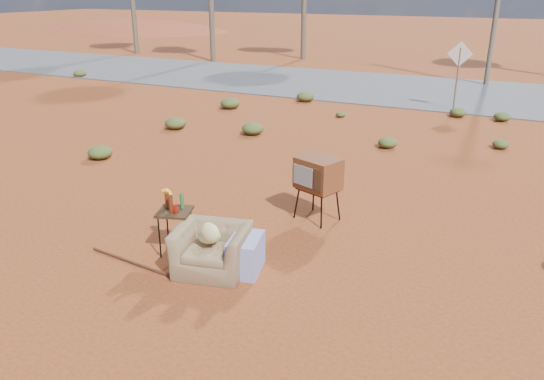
% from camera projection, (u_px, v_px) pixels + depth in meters
% --- Properties ---
extents(ground, '(140.00, 140.00, 0.00)m').
position_uv_depth(ground, '(227.00, 261.00, 7.82)').
color(ground, brown).
rests_on(ground, ground).
extents(highway, '(140.00, 7.00, 0.04)m').
position_uv_depth(highway, '(424.00, 91.00, 20.41)').
color(highway, '#565659').
rests_on(highway, ground).
extents(dirt_mound, '(26.00, 18.00, 2.00)m').
position_uv_depth(dirt_mound, '(132.00, 30.00, 48.58)').
color(dirt_mound, brown).
rests_on(dirt_mound, ground).
extents(armchair, '(1.27, 1.00, 0.88)m').
position_uv_depth(armchair, '(218.00, 244.00, 7.42)').
color(armchair, brown).
rests_on(armchair, ground).
extents(tv_unit, '(0.83, 0.75, 1.11)m').
position_uv_depth(tv_unit, '(318.00, 174.00, 8.93)').
color(tv_unit, black).
rests_on(tv_unit, ground).
extents(side_table, '(0.61, 0.61, 0.97)m').
position_uv_depth(side_table, '(173.00, 208.00, 7.86)').
color(side_table, '#332212').
rests_on(side_table, ground).
extents(rusty_bar, '(1.66, 0.22, 0.04)m').
position_uv_depth(rusty_bar, '(133.00, 263.00, 7.73)').
color(rusty_bar, '#512A15').
rests_on(rusty_bar, ground).
extents(road_sign, '(0.78, 0.06, 2.19)m').
position_uv_depth(road_sign, '(459.00, 64.00, 16.75)').
color(road_sign, brown).
rests_on(road_sign, ground).
extents(scrub_patch, '(17.49, 8.07, 0.33)m').
position_uv_depth(scrub_patch, '(295.00, 161.00, 11.81)').
color(scrub_patch, '#4B5826').
rests_on(scrub_patch, ground).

